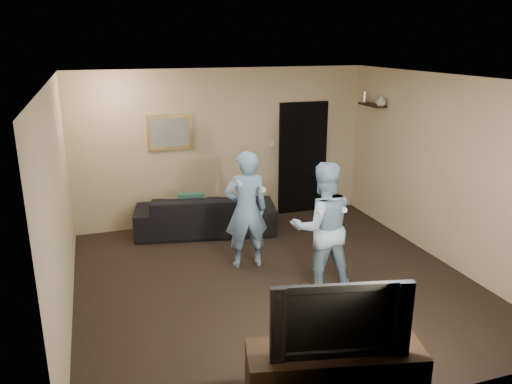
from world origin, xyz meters
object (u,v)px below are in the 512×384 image
object	(u,v)px
tv_console	(334,376)
television	(338,314)
sofa	(206,213)
wii_player_left	(246,210)
wii_player_right	(322,227)

from	to	relation	value
tv_console	television	size ratio (longest dim) A/B	1.30
television	tv_console	bearing A→B (deg)	0.00
tv_console	television	distance (m)	0.61
sofa	wii_player_left	size ratio (longest dim) A/B	1.37
sofa	wii_player_right	size ratio (longest dim) A/B	1.36
tv_console	television	bearing A→B (deg)	0.00
sofa	television	world-z (taller)	television
sofa	tv_console	xyz separation A→B (m)	(0.16, -4.29, -0.08)
sofa	television	size ratio (longest dim) A/B	1.93
tv_console	wii_player_left	xyz separation A→B (m)	(0.09, 2.87, 0.57)
sofa	tv_console	world-z (taller)	sofa
sofa	television	distance (m)	4.32
wii_player_right	tv_console	bearing A→B (deg)	-112.04
tv_console	wii_player_left	distance (m)	2.92
sofa	tv_console	size ratio (longest dim) A/B	1.48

